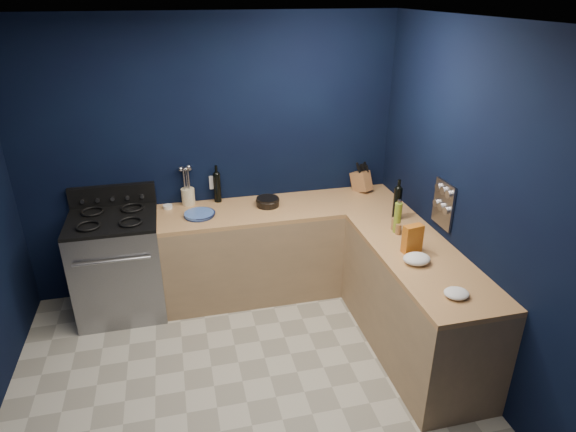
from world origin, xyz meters
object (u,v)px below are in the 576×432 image
object	(u,v)px
gas_range	(119,267)
plate_stack	(199,214)
crouton_bag	(412,239)
knife_block	(361,181)
utensil_crock	(188,196)

from	to	relation	value
gas_range	plate_stack	size ratio (longest dim) A/B	3.46
plate_stack	crouton_bag	xyz separation A→B (m)	(1.56, -1.05, 0.10)
knife_block	gas_range	bearing A→B (deg)	157.48
knife_block	crouton_bag	distance (m)	1.29
utensil_crock	knife_block	bearing A→B (deg)	-1.99
gas_range	knife_block	distance (m)	2.46
gas_range	knife_block	xyz separation A→B (m)	(2.39, 0.21, 0.54)
gas_range	crouton_bag	size ratio (longest dim) A/B	4.09
plate_stack	utensil_crock	bearing A→B (deg)	104.27
plate_stack	knife_block	bearing A→B (deg)	8.29
plate_stack	knife_block	xyz separation A→B (m)	(1.64, 0.24, 0.08)
crouton_bag	utensil_crock	bearing A→B (deg)	130.43
gas_range	plate_stack	xyz separation A→B (m)	(0.75, -0.03, 0.46)
gas_range	utensil_crock	xyz separation A→B (m)	(0.68, 0.27, 0.52)
gas_range	knife_block	world-z (taller)	knife_block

